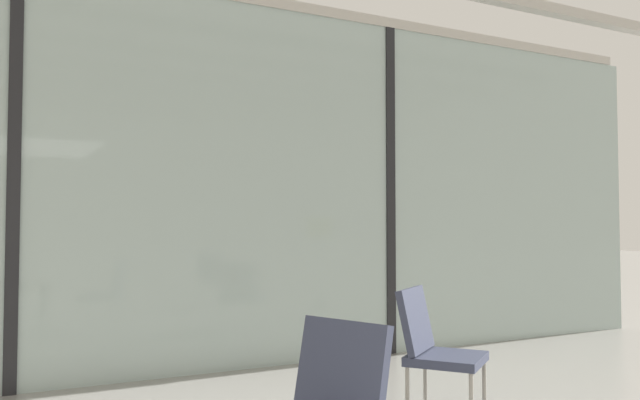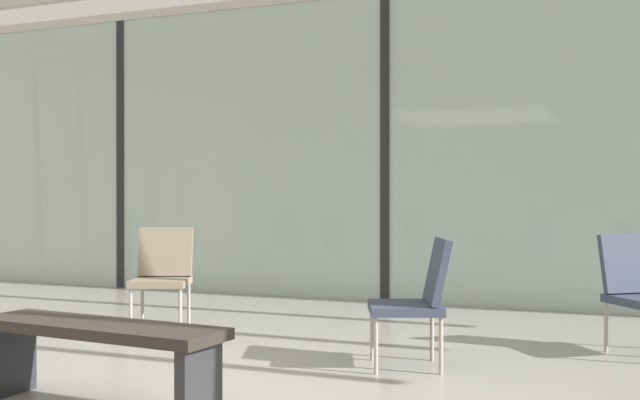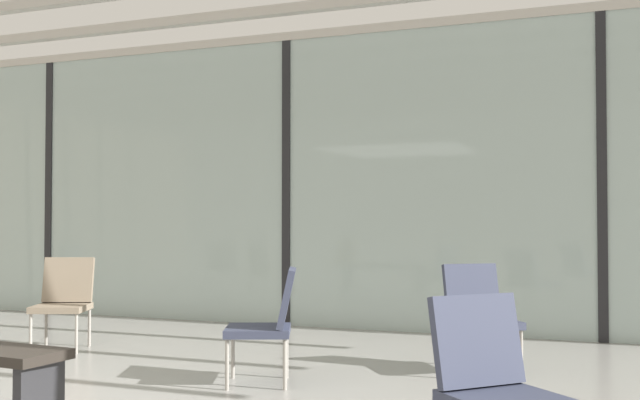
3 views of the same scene
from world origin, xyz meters
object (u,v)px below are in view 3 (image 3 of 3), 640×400
object	(u,v)px
parked_airplane	(420,164)
lounge_chair_0	(270,318)
lounge_chair_1	(64,297)
lounge_chair_2	(479,311)
lounge_chair_5	(493,377)

from	to	relation	value
parked_airplane	lounge_chair_0	xyz separation A→B (m)	(0.64, -7.41, -1.71)
parked_airplane	lounge_chair_1	xyz separation A→B (m)	(-1.88, -6.69, -1.71)
lounge_chair_2	parked_airplane	bearing A→B (deg)	70.31
lounge_chair_5	lounge_chair_1	bearing A→B (deg)	106.73
lounge_chair_0	lounge_chair_2	size ratio (longest dim) A/B	1.00
lounge_chair_1	lounge_chair_5	bearing A→B (deg)	-49.85
parked_airplane	lounge_chair_2	bearing A→B (deg)	-72.29
lounge_chair_0	parked_airplane	bearing A→B (deg)	162.97
parked_airplane	lounge_chair_2	size ratio (longest dim) A/B	16.10
lounge_chair_1	parked_airplane	bearing A→B (deg)	51.97
lounge_chair_0	lounge_chair_5	size ratio (longest dim) A/B	1.00
lounge_chair_2	lounge_chair_5	distance (m)	2.68
parked_airplane	lounge_chair_0	bearing A→B (deg)	-85.09
parked_airplane	lounge_chair_5	distance (m)	9.50
parked_airplane	lounge_chair_5	size ratio (longest dim) A/B	16.10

